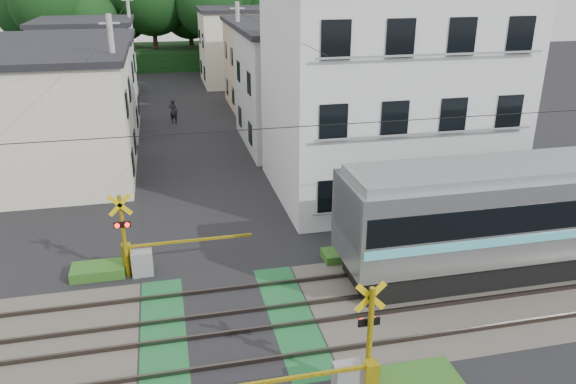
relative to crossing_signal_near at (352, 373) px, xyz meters
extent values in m
plane|color=black|center=(-2.59, 3.65, -0.71)|extent=(120.00, 120.00, 0.00)
cube|color=#47423A|center=(-2.59, 3.65, -0.71)|extent=(120.00, 6.00, 0.00)
cube|color=black|center=(-2.59, 3.65, -0.71)|extent=(5.20, 120.00, 0.00)
cube|color=#145126|center=(-4.49, 3.65, -0.70)|extent=(1.30, 6.00, 0.00)
cube|color=#145126|center=(-0.69, 3.65, -0.70)|extent=(1.30, 6.00, 0.00)
cube|color=#3F3833|center=(-2.59, 1.75, -0.64)|extent=(120.00, 0.08, 0.14)
cube|color=#3F3833|center=(-2.59, 3.15, -0.64)|extent=(120.00, 0.08, 0.14)
cube|color=#3F3833|center=(-2.59, 4.15, -0.64)|extent=(120.00, 0.08, 0.14)
cube|color=#3F3833|center=(-2.59, 5.55, -0.64)|extent=(120.00, 0.08, 0.14)
cube|color=black|center=(4.21, 4.85, -0.40)|extent=(2.53, 2.32, 0.63)
cube|color=black|center=(1.42, 4.85, 2.02)|extent=(0.10, 2.54, 1.64)
cylinder|color=yellow|center=(0.41, 0.05, 0.79)|extent=(0.14, 0.14, 3.00)
cube|color=yellow|center=(0.41, 0.15, 1.99)|extent=(0.77, 0.05, 0.77)
cube|color=yellow|center=(0.41, 0.15, 1.99)|extent=(0.77, 0.05, 0.77)
cube|color=black|center=(0.41, 0.15, 1.29)|extent=(0.55, 0.05, 0.20)
sphere|color=#FF0C07|center=(0.25, 0.21, 1.29)|extent=(0.16, 0.16, 0.16)
sphere|color=#FF0C07|center=(0.57, 0.21, 1.29)|extent=(0.16, 0.16, 0.16)
cube|color=gray|center=(-0.09, 0.05, -0.26)|extent=(0.70, 0.50, 0.90)
cube|color=yellow|center=(0.41, -0.20, -0.16)|extent=(0.30, 0.30, 1.10)
cube|color=yellow|center=(-1.84, -0.20, 0.29)|extent=(4.20, 0.08, 0.08)
cylinder|color=yellow|center=(-5.59, 7.25, 0.79)|extent=(0.14, 0.14, 3.00)
cube|color=yellow|center=(-5.59, 7.15, 1.99)|extent=(0.77, 0.05, 0.77)
cube|color=yellow|center=(-5.59, 7.15, 1.99)|extent=(0.77, 0.05, 0.77)
cube|color=black|center=(-5.59, 7.15, 1.29)|extent=(0.55, 0.05, 0.20)
sphere|color=#FF0C07|center=(-5.75, 7.09, 1.29)|extent=(0.16, 0.16, 0.16)
sphere|color=#FF0C07|center=(-5.43, 7.09, 1.29)|extent=(0.16, 0.16, 0.16)
cube|color=gray|center=(-5.09, 7.25, -0.26)|extent=(0.70, 0.50, 0.90)
cube|color=yellow|center=(-5.59, 7.50, -0.16)|extent=(0.30, 0.30, 1.10)
cube|color=yellow|center=(-3.34, 7.50, 0.29)|extent=(4.20, 0.08, 0.08)
cube|color=silver|center=(5.91, 13.15, 3.79)|extent=(10.00, 8.00, 9.00)
cube|color=black|center=(2.21, 9.12, 0.79)|extent=(1.10, 0.06, 1.40)
cube|color=black|center=(4.66, 9.12, 0.79)|extent=(1.10, 0.06, 1.40)
cube|color=black|center=(7.11, 9.12, 0.79)|extent=(1.10, 0.06, 1.40)
cube|color=black|center=(9.56, 9.12, 0.79)|extent=(1.10, 0.06, 1.40)
cube|color=gray|center=(5.91, 8.90, 0.19)|extent=(9.00, 0.06, 0.08)
cube|color=black|center=(2.21, 9.12, 3.79)|extent=(1.10, 0.06, 1.40)
cube|color=black|center=(4.66, 9.12, 3.79)|extent=(1.10, 0.06, 1.40)
cube|color=black|center=(7.11, 9.12, 3.79)|extent=(1.10, 0.06, 1.40)
cube|color=black|center=(9.56, 9.12, 3.79)|extent=(1.10, 0.06, 1.40)
cube|color=gray|center=(5.91, 8.90, 3.19)|extent=(9.00, 0.06, 0.08)
cube|color=black|center=(2.21, 9.12, 6.79)|extent=(1.10, 0.06, 1.40)
cube|color=black|center=(4.66, 9.12, 6.79)|extent=(1.10, 0.06, 1.40)
cube|color=black|center=(7.11, 9.12, 6.79)|extent=(1.10, 0.06, 1.40)
cube|color=black|center=(9.56, 9.12, 6.79)|extent=(1.10, 0.06, 1.40)
cube|color=gray|center=(5.91, 8.90, 6.19)|extent=(9.00, 0.06, 0.08)
cube|color=beige|center=(-9.09, 17.65, 2.29)|extent=(7.00, 7.00, 6.00)
cube|color=black|center=(-9.09, 17.65, 5.44)|extent=(7.35, 7.35, 0.30)
cube|color=black|center=(-5.56, 15.90, 0.59)|extent=(0.06, 1.00, 1.20)
cube|color=black|center=(-5.56, 19.40, 0.59)|extent=(0.06, 1.00, 1.20)
cube|color=black|center=(-5.56, 15.90, 3.39)|extent=(0.06, 1.00, 1.20)
cube|color=black|center=(-5.56, 19.40, 3.39)|extent=(0.06, 1.00, 1.20)
cube|color=#B4B7B9|center=(4.21, 21.65, 2.54)|extent=(7.00, 8.00, 6.50)
cube|color=black|center=(4.21, 21.65, 5.94)|extent=(7.35, 8.40, 0.30)
cube|color=black|center=(0.68, 19.65, 0.59)|extent=(0.06, 1.00, 1.20)
cube|color=black|center=(0.68, 23.65, 0.59)|extent=(0.06, 1.00, 1.20)
cube|color=black|center=(0.68, 19.65, 3.39)|extent=(0.06, 1.00, 1.20)
cube|color=black|center=(0.68, 23.65, 3.39)|extent=(0.06, 1.00, 1.20)
cube|color=#B4B7B9|center=(-9.59, 26.65, 2.19)|extent=(8.00, 7.00, 5.80)
cube|color=black|center=(-9.59, 26.65, 5.24)|extent=(8.40, 7.35, 0.30)
cube|color=black|center=(-5.56, 24.90, 0.59)|extent=(0.06, 1.00, 1.20)
cube|color=black|center=(-5.56, 28.40, 0.59)|extent=(0.06, 1.00, 1.20)
cube|color=black|center=(-5.56, 24.90, 3.39)|extent=(0.06, 1.00, 1.20)
cube|color=black|center=(-5.56, 28.40, 3.39)|extent=(0.06, 1.00, 1.20)
cube|color=#C7AF8D|center=(4.61, 31.65, 2.39)|extent=(7.00, 7.00, 6.20)
cube|color=black|center=(4.61, 31.65, 5.64)|extent=(7.35, 7.35, 0.30)
cube|color=black|center=(1.08, 29.90, 0.59)|extent=(0.06, 1.00, 1.20)
cube|color=black|center=(1.08, 33.40, 0.59)|extent=(0.06, 1.00, 1.20)
cube|color=black|center=(1.08, 29.90, 3.39)|extent=(0.06, 1.00, 1.20)
cube|color=black|center=(1.08, 33.40, 3.39)|extent=(0.06, 1.00, 1.20)
cube|color=#B4B7B9|center=(-9.39, 36.65, 2.29)|extent=(7.00, 8.00, 6.00)
cube|color=black|center=(-9.39, 36.65, 5.44)|extent=(7.35, 8.40, 0.30)
cube|color=black|center=(-5.86, 34.65, 0.59)|extent=(0.06, 1.00, 1.20)
cube|color=black|center=(-5.86, 38.65, 0.59)|extent=(0.06, 1.00, 1.20)
cube|color=black|center=(-5.86, 34.65, 3.39)|extent=(0.06, 1.00, 1.20)
cube|color=black|center=(-5.86, 38.65, 3.39)|extent=(0.06, 1.00, 1.20)
cube|color=beige|center=(3.91, 41.65, 2.49)|extent=(8.00, 7.00, 6.40)
cube|color=black|center=(3.91, 41.65, 5.84)|extent=(8.40, 7.35, 0.30)
cube|color=black|center=(-0.12, 39.90, 0.59)|extent=(0.06, 1.00, 1.20)
cube|color=black|center=(-0.12, 43.40, 0.59)|extent=(0.06, 1.00, 1.20)
cube|color=black|center=(-0.12, 39.90, 3.39)|extent=(0.06, 1.00, 1.20)
cube|color=black|center=(-0.12, 43.40, 3.39)|extent=(0.06, 1.00, 1.20)
cube|color=black|center=(-2.59, 53.65, 0.29)|extent=(40.00, 10.00, 2.00)
cylinder|color=#332114|center=(-16.21, 52.55, 1.69)|extent=(0.50, 0.50, 4.81)
sphere|color=black|center=(-16.21, 52.55, 5.54)|extent=(6.74, 6.74, 6.74)
cylinder|color=#332114|center=(-13.75, 49.62, 1.87)|extent=(0.50, 0.50, 5.16)
sphere|color=black|center=(-13.75, 49.62, 6.00)|extent=(7.23, 7.23, 7.23)
cylinder|color=#332114|center=(-10.32, 49.37, 1.30)|extent=(0.50, 0.50, 4.02)
sphere|color=black|center=(-10.32, 49.37, 4.51)|extent=(5.62, 5.62, 5.62)
cylinder|color=#332114|center=(-7.49, 54.45, 1.45)|extent=(0.50, 0.50, 4.32)
sphere|color=black|center=(-7.49, 54.45, 4.90)|extent=(6.04, 6.04, 6.04)
cylinder|color=#332114|center=(-4.15, 51.98, 2.04)|extent=(0.50, 0.50, 5.51)
cylinder|color=#332114|center=(-0.27, 54.21, 1.51)|extent=(0.50, 0.50, 4.44)
sphere|color=black|center=(-0.27, 54.21, 5.06)|extent=(6.21, 6.21, 6.21)
cylinder|color=#332114|center=(1.57, 50.07, 1.87)|extent=(0.50, 0.50, 5.17)
sphere|color=black|center=(1.57, 50.07, 6.01)|extent=(7.24, 7.24, 7.24)
cylinder|color=#332114|center=(5.30, 52.15, 2.07)|extent=(0.50, 0.50, 5.55)
cylinder|color=#332114|center=(7.87, 50.78, 1.73)|extent=(0.50, 0.50, 4.88)
sphere|color=black|center=(7.87, 50.78, 5.64)|extent=(6.84, 6.84, 6.84)
cylinder|color=#332114|center=(11.52, 50.33, 1.47)|extent=(0.50, 0.50, 4.37)
sphere|color=black|center=(11.52, 50.33, 4.97)|extent=(6.12, 6.12, 6.12)
cube|color=black|center=(3.41, 4.85, 4.89)|extent=(60.00, 0.02, 0.02)
cylinder|color=#A5A5A0|center=(-5.99, 16.65, 3.29)|extent=(0.26, 0.26, 8.00)
cube|color=#A5A5A0|center=(-5.99, 16.65, 6.89)|extent=(0.90, 0.08, 0.08)
cylinder|color=#A5A5A0|center=(1.01, 25.65, 3.29)|extent=(0.26, 0.26, 8.00)
cube|color=#A5A5A0|center=(1.01, 25.65, 6.89)|extent=(0.90, 0.08, 0.08)
cylinder|color=#A5A5A0|center=(-5.99, 37.65, 3.29)|extent=(0.26, 0.26, 8.00)
cube|color=#A5A5A0|center=(-5.99, 37.65, 6.89)|extent=(0.90, 0.08, 0.08)
cube|color=black|center=(-5.99, 27.15, 6.69)|extent=(0.02, 42.00, 0.02)
cube|color=black|center=(1.01, 27.15, 6.69)|extent=(0.02, 42.00, 0.02)
imported|color=#242129|center=(-3.27, 28.00, 0.12)|extent=(0.72, 0.61, 1.67)
cube|color=#2D5E1E|center=(1.61, -0.15, -0.51)|extent=(2.20, 1.20, 0.40)
cube|color=#2D5E1E|center=(-6.59, 7.55, -0.53)|extent=(1.80, 1.00, 0.36)
cube|color=#2D5E1E|center=(2.01, 6.85, -0.56)|extent=(1.50, 0.90, 0.30)
camera|label=1|loc=(-3.97, -10.41, 9.10)|focal=35.00mm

